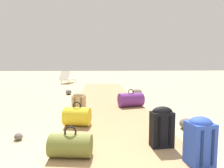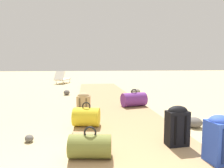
{
  "view_description": "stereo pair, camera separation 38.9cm",
  "coord_description": "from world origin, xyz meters",
  "px_view_note": "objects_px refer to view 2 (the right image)",
  "views": [
    {
      "loc": [
        -0.37,
        -1.24,
        1.28
      ],
      "look_at": [
        0.22,
        5.9,
        0.55
      ],
      "focal_mm": 32.09,
      "sensor_mm": 36.0,
      "label": 1
    },
    {
      "loc": [
        -0.75,
        -1.2,
        1.28
      ],
      "look_at": [
        0.22,
        5.9,
        0.55
      ],
      "focal_mm": 32.09,
      "sensor_mm": 36.0,
      "label": 2
    }
  ],
  "objects_px": {
    "duffel_bag_olive": "(90,146)",
    "duffel_bag_purple": "(134,99)",
    "backpack_tan": "(84,102)",
    "duffel_bag_yellow": "(86,117)",
    "lounge_chair": "(62,78)",
    "backpack_black": "(177,125)",
    "backpack_blue": "(219,138)"
  },
  "relations": [
    {
      "from": "backpack_tan",
      "to": "duffel_bag_yellow",
      "type": "bearing_deg",
      "value": -86.94
    },
    {
      "from": "duffel_bag_olive",
      "to": "duffel_bag_purple",
      "type": "bearing_deg",
      "value": 66.18
    },
    {
      "from": "backpack_tan",
      "to": "duffel_bag_olive",
      "type": "relative_size",
      "value": 0.85
    },
    {
      "from": "backpack_tan",
      "to": "duffel_bag_purple",
      "type": "distance_m",
      "value": 1.5
    },
    {
      "from": "backpack_blue",
      "to": "duffel_bag_yellow",
      "type": "distance_m",
      "value": 2.29
    },
    {
      "from": "duffel_bag_olive",
      "to": "lounge_chair",
      "type": "bearing_deg",
      "value": 97.98
    },
    {
      "from": "backpack_black",
      "to": "duffel_bag_purple",
      "type": "distance_m",
      "value": 2.75
    },
    {
      "from": "backpack_tan",
      "to": "duffel_bag_purple",
      "type": "height_order",
      "value": "duffel_bag_purple"
    },
    {
      "from": "backpack_tan",
      "to": "backpack_black",
      "type": "bearing_deg",
      "value": -58.34
    },
    {
      "from": "duffel_bag_yellow",
      "to": "duffel_bag_purple",
      "type": "distance_m",
      "value": 2.12
    },
    {
      "from": "lounge_chair",
      "to": "duffel_bag_purple",
      "type": "bearing_deg",
      "value": -70.08
    },
    {
      "from": "backpack_tan",
      "to": "backpack_black",
      "type": "xyz_separation_m",
      "value": [
        1.37,
        -2.22,
        0.05
      ]
    },
    {
      "from": "lounge_chair",
      "to": "backpack_tan",
      "type": "bearing_deg",
      "value": -80.36
    },
    {
      "from": "backpack_black",
      "to": "lounge_chair",
      "type": "bearing_deg",
      "value": 104.8
    },
    {
      "from": "duffel_bag_olive",
      "to": "backpack_blue",
      "type": "relative_size",
      "value": 0.99
    },
    {
      "from": "lounge_chair",
      "to": "duffel_bag_olive",
      "type": "bearing_deg",
      "value": -82.02
    },
    {
      "from": "duffel_bag_yellow",
      "to": "lounge_chair",
      "type": "distance_m",
      "value": 9.52
    },
    {
      "from": "duffel_bag_purple",
      "to": "backpack_tan",
      "type": "bearing_deg",
      "value": -159.38
    },
    {
      "from": "backpack_tan",
      "to": "duffel_bag_yellow",
      "type": "relative_size",
      "value": 0.87
    },
    {
      "from": "lounge_chair",
      "to": "backpack_blue",
      "type": "bearing_deg",
      "value": -74.55
    },
    {
      "from": "backpack_black",
      "to": "backpack_tan",
      "type": "bearing_deg",
      "value": 121.66
    },
    {
      "from": "backpack_tan",
      "to": "lounge_chair",
      "type": "xyz_separation_m",
      "value": [
        -1.41,
        8.29,
        -0.01
      ]
    },
    {
      "from": "backpack_tan",
      "to": "backpack_black",
      "type": "distance_m",
      "value": 2.61
    },
    {
      "from": "duffel_bag_olive",
      "to": "backpack_black",
      "type": "bearing_deg",
      "value": 9.73
    },
    {
      "from": "backpack_black",
      "to": "backpack_blue",
      "type": "distance_m",
      "value": 0.61
    },
    {
      "from": "duffel_bag_olive",
      "to": "duffel_bag_yellow",
      "type": "relative_size",
      "value": 1.03
    },
    {
      "from": "backpack_black",
      "to": "duffel_bag_olive",
      "type": "xyz_separation_m",
      "value": [
        -1.27,
        -0.22,
        -0.16
      ]
    },
    {
      "from": "backpack_tan",
      "to": "backpack_blue",
      "type": "xyz_separation_m",
      "value": [
        1.65,
        -2.76,
        0.05
      ]
    },
    {
      "from": "backpack_blue",
      "to": "duffel_bag_purple",
      "type": "relative_size",
      "value": 0.78
    },
    {
      "from": "backpack_black",
      "to": "duffel_bag_olive",
      "type": "relative_size",
      "value": 1.03
    },
    {
      "from": "backpack_tan",
      "to": "duffel_bag_olive",
      "type": "xyz_separation_m",
      "value": [
        0.1,
        -2.44,
        -0.1
      ]
    },
    {
      "from": "backpack_tan",
      "to": "lounge_chair",
      "type": "relative_size",
      "value": 0.3
    }
  ]
}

